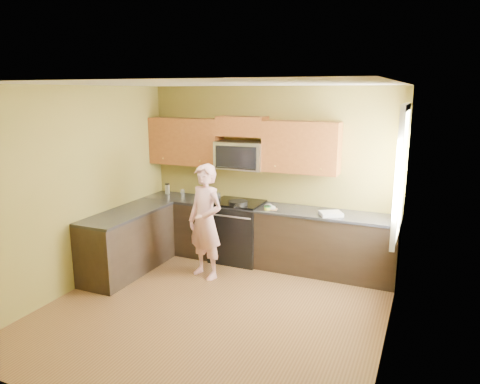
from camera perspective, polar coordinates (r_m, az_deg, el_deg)
The scene contains 27 objects.
floor at distance 5.65m, azimuth -3.50°, elevation -14.89°, with size 4.00×4.00×0.00m, color brown.
ceiling at distance 5.01m, azimuth -3.93°, elevation 13.64°, with size 4.00×4.00×0.00m, color white.
wall_back at distance 6.96m, azimuth 3.81°, elevation 2.23°, with size 4.00×4.00×0.00m, color olive.
wall_front at distance 3.59m, azimuth -18.54°, elevation -8.69°, with size 4.00×4.00×0.00m, color olive.
wall_left at distance 6.31m, azimuth -20.09°, elevation 0.37°, with size 4.00×4.00×0.00m, color olive.
wall_right at distance 4.64m, azimuth 18.94°, elevation -3.85°, with size 4.00×4.00×0.00m, color olive.
cabinet_back_run at distance 6.92m, azimuth 2.85°, elevation -5.62°, with size 4.00×0.60×0.88m, color black.
cabinet_left_run at distance 6.80m, azimuth -14.18°, elevation -6.35°, with size 0.60×1.60×0.88m, color black.
countertop_back at distance 6.78m, azimuth 2.87°, elevation -1.95°, with size 4.00×0.62×0.04m, color black.
countertop_left at distance 6.66m, azimuth -14.33°, elevation -2.61°, with size 0.62×1.60×0.04m, color black.
stove at distance 7.03m, azimuth -0.28°, elevation -5.01°, with size 0.76×0.65×0.95m, color black, non-canonical shape.
microwave at distance 6.91m, azimuth 0.13°, elevation 3.01°, with size 0.76×0.40×0.42m, color silver, non-canonical shape.
upper_cab_left at distance 7.38m, azimuth -6.86°, elevation 3.55°, with size 1.22×0.33×0.75m, color brown, non-canonical shape.
upper_cab_right at distance 6.63m, azimuth 7.74°, elevation 2.48°, with size 1.12×0.33×0.75m, color brown, non-canonical shape.
upper_cab_over_mw at distance 6.86m, azimuth 0.25°, elevation 8.42°, with size 0.76×0.33×0.30m, color brown.
window at distance 5.74m, azimuth 19.98°, elevation 2.26°, with size 0.06×1.06×1.66m, color white, non-canonical shape.
woman at distance 6.33m, azimuth -4.45°, elevation -3.80°, with size 0.60×0.39×1.64m, color #F77B81.
frying_pan at distance 6.70m, azimuth -0.24°, elevation -1.67°, with size 0.28×0.50×0.06m, color black, non-canonical shape.
butter_tub at distance 6.55m, azimuth 3.56°, elevation -2.29°, with size 0.11×0.11×0.08m, color #FFF043, non-canonical shape.
toast_slice at distance 6.56m, azimuth 4.28°, elevation -2.23°, with size 0.11×0.11×0.01m, color #B27F47.
napkin_a at distance 6.56m, azimuth 4.11°, elevation -2.02°, with size 0.11×0.12×0.06m, color silver.
napkin_b at distance 6.63m, azimuth 3.65°, elevation -1.81°, with size 0.12×0.13×0.07m, color silver.
dish_towel at distance 6.37m, azimuth 11.56°, elevation -2.74°, with size 0.30×0.24×0.05m, color white.
travel_mug at distance 7.67m, azimuth -9.26°, elevation -0.21°, with size 0.08×0.08×0.18m, color silver, non-canonical shape.
glass_a at distance 7.25m, azimuth -4.47°, elevation -0.34°, with size 0.07×0.07×0.12m, color silver.
glass_b at distance 7.41m, azimuth -7.36°, elevation -0.13°, with size 0.07×0.07×0.12m, color silver.
glass_c at distance 7.10m, azimuth -2.79°, elevation -0.59°, with size 0.07×0.07×0.12m, color silver.
Camera 1 is at (2.29, -4.45, 2.62)m, focal length 33.33 mm.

